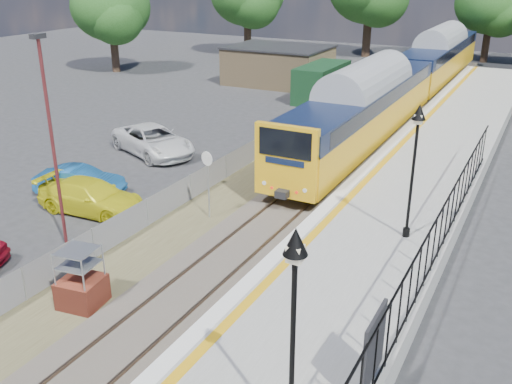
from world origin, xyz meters
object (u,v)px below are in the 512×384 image
Objects in this scene: victorian_lamp_north at (416,141)px; brick_plinth at (81,279)px; speed_sign at (208,173)px; carpark_lamp at (51,132)px; victorian_lamp_south at (294,290)px; car_blue at (80,181)px; car_yellow at (91,197)px; car_white at (153,140)px; train at (410,76)px.

victorian_lamp_north is 11.24m from brick_plinth.
carpark_lamp is at bearing -115.73° from speed_sign.
speed_sign is 0.38× the size of carpark_lamp.
car_blue is (-14.40, 9.27, -3.66)m from victorian_lamp_south.
victorian_lamp_south is 0.61× the size of carpark_lamp.
car_blue is at bearing -162.46° from speed_sign.
brick_plinth is 0.67× the size of speed_sign.
car_yellow is (-4.63, 5.43, -0.24)m from brick_plinth.
car_yellow is (1.78, -1.20, 0.04)m from car_blue.
brick_plinth is 0.35× the size of car_white.
victorian_lamp_north is at bearing 15.16° from speed_sign.
car_white is (-0.69, 6.19, 0.12)m from car_blue.
carpark_lamp reaches higher than victorian_lamp_north.
victorian_lamp_south is at bearing -112.57° from car_white.
brick_plinth is at bearing -154.25° from car_blue.
train is at bearing -20.71° from car_yellow.
car_blue is 0.71× the size of car_white.
car_yellow is (-4.63, -1.67, -1.26)m from speed_sign.
brick_plinth is 9.22m from car_blue.
car_yellow is at bearing -142.26° from car_blue.
victorian_lamp_south is 10.00m from victorian_lamp_north.
train is (-5.30, 21.99, -1.96)m from victorian_lamp_north.
brick_plinth is at bearing 161.67° from victorian_lamp_south.
brick_plinth is at bearing -38.62° from carpark_lamp.
car_blue is at bearing 51.91° from car_yellow.
car_white is at bearing 109.74° from carpark_lamp.
car_blue is (-6.40, 6.62, -0.28)m from brick_plinth.
victorian_lamp_north is 12.18m from carpark_lamp.
victorian_lamp_south is 15.42m from car_yellow.
speed_sign is 5.08m from car_yellow.
brick_plinth is at bearing -127.92° from car_white.
train reaches higher than speed_sign.
carpark_lamp is at bearing 141.38° from brick_plinth.
victorian_lamp_south is at bearing -126.71° from car_yellow.
train reaches higher than car_blue.
carpark_lamp is (-3.49, 2.79, 3.33)m from brick_plinth.
train is 10.52× the size of car_blue.
brick_plinth is at bearing -76.69° from speed_sign.
carpark_lamp is (-3.49, -4.31, 2.30)m from speed_sign.
carpark_lamp is 1.37× the size of car_white.
car_white is at bearing 118.95° from brick_plinth.
brick_plinth is at bearing -136.70° from victorian_lamp_north.
car_yellow reaches higher than car_blue.
car_yellow is (-12.63, 8.08, -3.62)m from victorian_lamp_south.
car_white is at bearing 159.84° from victorian_lamp_north.
victorian_lamp_north is (-0.20, 10.00, 0.00)m from victorian_lamp_south.
victorian_lamp_north reaches higher than car_blue.
car_white reaches higher than car_blue.
train is at bearing 96.90° from speed_sign.
victorian_lamp_south reaches higher than car_blue.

